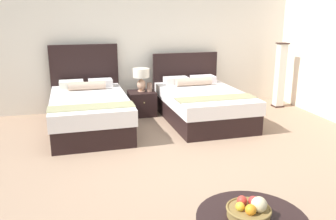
% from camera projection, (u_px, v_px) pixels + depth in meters
% --- Properties ---
extents(ground_plane, '(10.38, 9.91, 0.02)m').
position_uv_depth(ground_plane, '(177.00, 168.00, 4.59)').
color(ground_plane, '#997A61').
extents(wall_back, '(10.38, 0.12, 2.60)m').
position_uv_depth(wall_back, '(136.00, 45.00, 7.18)').
color(wall_back, silver).
rests_on(wall_back, ground).
extents(bed_near_window, '(1.33, 2.23, 1.36)m').
position_uv_depth(bed_near_window, '(89.00, 110.00, 6.07)').
color(bed_near_window, black).
rests_on(bed_near_window, ground).
extents(bed_near_corner, '(1.41, 2.17, 1.15)m').
position_uv_depth(bed_near_corner, '(202.00, 103.00, 6.56)').
color(bed_near_corner, black).
rests_on(bed_near_corner, ground).
extents(nightstand, '(0.51, 0.50, 0.47)m').
position_uv_depth(nightstand, '(142.00, 103.00, 6.89)').
color(nightstand, black).
rests_on(nightstand, ground).
extents(table_lamp, '(0.32, 0.32, 0.45)m').
position_uv_depth(table_lamp, '(141.00, 76.00, 6.77)').
color(table_lamp, '#DAA583').
rests_on(table_lamp, nightstand).
extents(vase, '(0.10, 0.10, 0.18)m').
position_uv_depth(vase, '(150.00, 87.00, 6.81)').
color(vase, '#9A735F').
rests_on(vase, nightstand).
extents(fruit_bowl, '(0.35, 0.35, 0.18)m').
position_uv_depth(fruit_bowl, '(250.00, 210.00, 2.74)').
color(fruit_bowl, olive).
rests_on(fruit_bowl, coffee_table).
extents(floor_lamp_corner, '(0.21, 0.21, 1.35)m').
position_uv_depth(floor_lamp_corner, '(280.00, 75.00, 7.38)').
color(floor_lamp_corner, '#37231D').
rests_on(floor_lamp_corner, ground).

